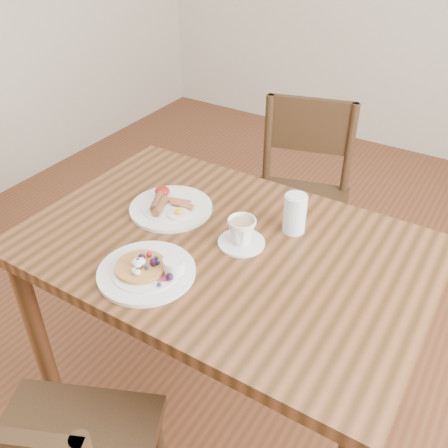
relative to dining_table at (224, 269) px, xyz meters
The scene contains 7 objects.
ground 0.65m from the dining_table, ahead, with size 5.00×5.00×0.00m, color #582E19.
dining_table is the anchor object (origin of this frame).
chair_far 0.79m from the dining_table, 96.34° to the left, with size 0.52×0.52×0.88m.
pancake_plate 0.27m from the dining_table, 114.31° to the right, with size 0.27×0.27×0.06m.
breakfast_plate 0.28m from the dining_table, 165.92° to the left, with size 0.27×0.27×0.04m.
teacup_saucer 0.15m from the dining_table, 30.09° to the left, with size 0.14×0.14×0.09m.
water_glass 0.28m from the dining_table, 49.26° to the left, with size 0.07×0.07×0.12m, color silver.
Camera 1 is at (0.62, -1.00, 1.65)m, focal length 40.00 mm.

